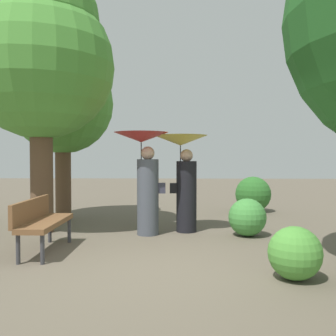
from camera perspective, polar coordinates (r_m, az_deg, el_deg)
ground_plane at (r=5.34m, az=-0.79°, el=-14.56°), size 40.00×40.00×0.00m
person_left at (r=7.24m, az=-3.47°, el=-0.22°), size 1.03×1.03×1.95m
person_right at (r=7.51m, az=2.34°, el=0.03°), size 1.07×1.07×1.91m
park_bench at (r=6.30m, az=-18.53°, el=-7.35°), size 0.51×1.51×0.83m
tree_near_left at (r=9.41m, az=-15.56°, el=10.71°), size 2.37×2.37×4.43m
tree_mid_left at (r=8.13m, az=-18.60°, el=16.23°), size 2.88×2.88×5.30m
bush_path_left at (r=10.48m, az=12.65°, el=-3.85°), size 0.95×0.95×0.95m
bush_path_right at (r=4.97m, az=18.52°, el=-12.03°), size 0.65×0.65×0.65m
bush_behind_bench at (r=7.33m, az=11.81°, el=-7.25°), size 0.71×0.71×0.71m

